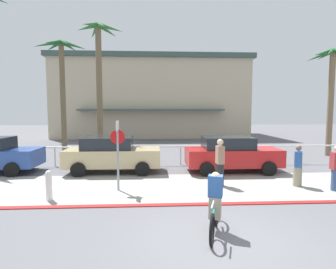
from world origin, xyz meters
The scene contains 16 objects.
ground_plane centered at (0.00, 10.00, 0.00)m, with size 80.00×80.00×0.00m, color #5B5B60.
sidewalk_strip centered at (0.00, 4.20, 0.01)m, with size 44.00×4.00×0.02m, color #9E9E93.
curb_paint centered at (0.00, 2.20, 0.01)m, with size 44.00×0.24×0.03m, color maroon.
building_backdrop centered at (-1.62, 26.84, 4.42)m, with size 21.41×11.11×8.79m.
rail_fence centered at (0.00, 8.50, 0.83)m, with size 22.24×0.08×1.04m.
stop_sign_bike_lane centered at (-2.76, 3.86, 1.68)m, with size 0.52×0.56×2.56m.
bollard_0 centered at (-4.88, 2.86, 0.52)m, with size 0.20×0.20×1.00m.
palm_tree_1 centered at (-7.73, 13.38, 5.71)m, with size 3.43×3.36×7.76m.
palm_tree_2 centered at (-4.74, 11.24, 5.83)m, with size 2.84×2.90×8.27m.
palm_tree_3 centered at (9.90, 11.03, 5.20)m, with size 2.56×3.17×6.87m.
car_tan_1 centered at (-3.43, 6.91, 0.87)m, with size 4.40×2.02×1.69m.
car_red_2 centered at (2.25, 6.67, 0.87)m, with size 4.40×2.02×1.69m.
cyclist_teal_0 centered at (-0.01, 0.25, 0.69)m, with size 0.63×1.75×1.50m.
pedestrian_0 centered at (4.08, 4.04, 0.74)m, with size 0.43×0.47×1.61m.
pedestrian_1 centered at (5.17, 3.37, 0.78)m, with size 0.41×0.33×1.68m.
pedestrian_2 centered at (1.10, 4.25, 0.86)m, with size 0.34×0.41×1.84m.
Camera 1 is at (-1.48, -6.04, 2.94)m, focal length 29.24 mm.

